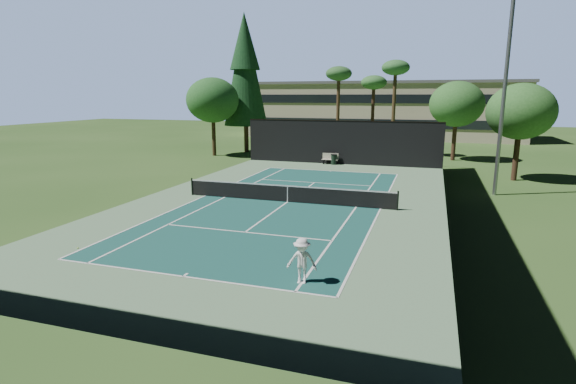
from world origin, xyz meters
name	(u,v)px	position (x,y,z in m)	size (l,w,h in m)	color
ground	(287,202)	(0.00, 0.00, 0.00)	(160.00, 160.00, 0.00)	#2F521F
apron_slab	(287,202)	(0.00, 0.00, 0.01)	(18.00, 32.00, 0.01)	#628C62
court_surface	(287,202)	(0.00, 0.00, 0.01)	(10.97, 23.77, 0.01)	#195049
court_lines	(287,202)	(0.00, 0.00, 0.02)	(11.07, 23.87, 0.01)	white
tennis_net	(287,193)	(0.00, 0.00, 0.56)	(12.90, 0.10, 1.10)	black
fence	(288,169)	(0.00, 0.06, 2.01)	(18.04, 32.05, 4.03)	black
player	(302,261)	(4.11, -11.12, 0.79)	(1.03, 0.59, 1.59)	white
tennis_ball_a	(78,248)	(-5.72, -10.61, 0.03)	(0.06, 0.06, 0.06)	#CEF136
tennis_ball_b	(277,189)	(-1.76, 3.21, 0.04)	(0.07, 0.07, 0.07)	#BCD931
tennis_ball_c	(324,190)	(1.28, 4.04, 0.03)	(0.06, 0.06, 0.06)	yellow
tennis_ball_d	(247,187)	(-4.05, 3.39, 0.04)	(0.07, 0.07, 0.07)	#BAD32F
park_bench	(330,158)	(-0.91, 15.70, 0.55)	(1.50, 0.45, 1.02)	beige
trash_bin	(334,159)	(-0.55, 15.56, 0.48)	(0.56, 0.56, 0.95)	black
pine_tree	(245,65)	(-12.00, 22.00, 9.55)	(4.80, 4.80, 15.00)	#4C3320
palm_a	(339,77)	(-2.00, 24.00, 8.19)	(2.80, 2.80, 9.32)	#4D3621
palm_b	(374,85)	(1.50, 26.00, 7.36)	(2.80, 2.80, 8.42)	#3F271B
palm_c	(395,72)	(4.00, 23.00, 8.60)	(2.80, 2.80, 9.77)	#4B3820
decid_tree_a	(457,104)	(10.00, 22.00, 5.42)	(5.12, 5.12, 7.62)	#442B1D
decid_tree_b	(521,112)	(14.00, 12.00, 5.08)	(4.80, 4.80, 7.14)	#442C1D
decid_tree_c	(213,100)	(-14.00, 18.00, 5.76)	(5.44, 5.44, 8.09)	#45311D
campus_building	(380,109)	(0.00, 45.98, 4.21)	(40.50, 12.50, 8.30)	#C0B194
light_pole	(504,92)	(12.00, 6.00, 6.46)	(0.90, 0.25, 12.22)	gray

